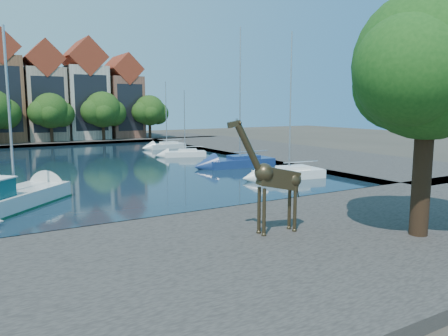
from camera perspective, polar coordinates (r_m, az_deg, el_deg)
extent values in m
plane|color=#38332B|center=(23.68, -5.84, -7.04)|extent=(160.00, 160.00, 0.00)
cube|color=black|center=(46.17, -18.54, 0.13)|extent=(38.00, 50.00, 0.08)
cube|color=#443F3B|center=(17.78, 3.92, -11.43)|extent=(50.00, 14.00, 0.50)
cube|color=#443F3B|center=(77.56, -23.64, 3.16)|extent=(60.00, 16.00, 0.50)
cube|color=#443F3B|center=(56.85, 6.88, 2.18)|extent=(14.00, 52.00, 0.50)
cylinder|color=#332114|center=(20.93, 24.44, -0.68)|extent=(0.80, 0.80, 5.50)
sphere|color=#164413|center=(20.78, 25.22, 12.15)|extent=(6.40, 6.40, 6.40)
sphere|color=#164413|center=(22.51, 27.27, 10.03)|extent=(4.80, 4.80, 4.80)
sphere|color=#164413|center=(19.10, 23.14, 11.71)|extent=(4.48, 4.48, 4.48)
cube|color=brown|center=(76.94, -26.91, 7.97)|extent=(5.39, 9.00, 13.00)
cube|color=black|center=(72.47, -26.66, 8.02)|extent=(4.40, 0.05, 9.75)
cube|color=tan|center=(77.60, -22.42, 7.67)|extent=(5.88, 9.00, 11.50)
cube|color=maroon|center=(77.93, -22.72, 12.87)|extent=(5.94, 9.18, 5.94)
cube|color=black|center=(73.18, -21.90, 7.70)|extent=(4.80, 0.05, 8.62)
cube|color=beige|center=(78.84, -17.72, 8.09)|extent=(6.37, 9.00, 12.00)
cube|color=maroon|center=(79.21, -17.96, 13.46)|extent=(6.43, 9.18, 6.43)
cube|color=black|center=(74.48, -16.92, 8.13)|extent=(5.20, 0.05, 9.00)
cube|color=brown|center=(80.58, -13.15, 7.72)|extent=(5.39, 9.00, 10.50)
cube|color=maroon|center=(80.79, -13.31, 12.31)|extent=(5.44, 9.18, 5.44)
cube|color=black|center=(76.32, -12.12, 7.73)|extent=(4.40, 0.05, 7.88)
sphere|color=#1C3E12|center=(71.75, -26.66, 6.34)|extent=(4.50, 4.50, 4.50)
cylinder|color=#332114|center=(72.29, -21.59, 4.42)|extent=(0.50, 0.50, 3.20)
sphere|color=#1C3E12|center=(72.18, -21.73, 6.97)|extent=(5.40, 5.40, 5.40)
sphere|color=#1C3E12|center=(72.76, -20.48, 6.62)|extent=(4.05, 4.05, 4.05)
sphere|color=#1C3E12|center=(71.56, -22.84, 6.69)|extent=(3.78, 3.78, 3.78)
cylinder|color=#332114|center=(73.99, -15.46, 4.78)|extent=(0.50, 0.50, 3.20)
sphere|color=#1C3E12|center=(73.88, -15.56, 7.36)|extent=(5.80, 5.80, 5.80)
sphere|color=#1C3E12|center=(74.66, -14.30, 6.97)|extent=(4.35, 4.35, 4.35)
sphere|color=#1C3E12|center=(73.09, -16.68, 7.09)|extent=(4.06, 4.06, 4.06)
cylinder|color=#332114|center=(76.50, -9.65, 5.07)|extent=(0.50, 0.50, 3.20)
sphere|color=#1C3E12|center=(76.39, -9.71, 7.43)|extent=(5.20, 5.20, 5.20)
sphere|color=#1C3E12|center=(77.25, -8.69, 7.08)|extent=(3.90, 3.90, 3.90)
sphere|color=#1C3E12|center=(75.52, -10.61, 7.20)|extent=(3.64, 3.64, 3.64)
cylinder|color=#3B301D|center=(19.30, 5.26, -5.78)|extent=(0.16, 0.16, 2.12)
cylinder|color=#3B301D|center=(19.67, 4.60, -5.50)|extent=(0.16, 0.16, 2.12)
cylinder|color=#3B301D|center=(20.15, 9.25, -5.26)|extent=(0.16, 0.16, 2.12)
cylinder|color=#3B301D|center=(20.51, 8.54, -5.00)|extent=(0.16, 0.16, 2.12)
cube|color=#3B301D|center=(19.64, 7.15, -1.35)|extent=(2.10, 0.75, 1.24)
cylinder|color=#3B301D|center=(18.69, 3.32, 2.49)|extent=(1.38, 0.43, 2.20)
cube|color=#3B301D|center=(18.28, 1.33, 5.75)|extent=(0.60, 0.24, 0.34)
cube|color=silver|center=(28.44, -27.05, -3.85)|extent=(8.75, 8.93, 1.26)
cylinder|color=#B2B2B7|center=(28.76, -26.28, 6.78)|extent=(0.16, 0.16, 9.72)
cube|color=white|center=(37.07, 8.49, -0.64)|extent=(6.24, 2.95, 0.94)
cube|color=white|center=(37.02, 8.50, -0.16)|extent=(2.81, 1.83, 0.52)
cylinder|color=#B2B2B7|center=(36.63, 8.69, 8.50)|extent=(0.12, 0.12, 11.26)
cube|color=navy|center=(43.79, 2.08, 0.86)|extent=(7.10, 2.88, 1.01)
cube|color=navy|center=(43.75, 2.08, 1.30)|extent=(3.15, 1.90, 0.56)
cylinder|color=#B2B2B7|center=(43.43, 2.13, 9.63)|extent=(0.14, 0.14, 12.79)
cube|color=white|center=(52.34, -5.12, 1.94)|extent=(5.14, 3.10, 0.82)
cube|color=white|center=(52.31, -5.13, 2.24)|extent=(2.38, 1.78, 0.45)
cylinder|color=#B2B2B7|center=(52.06, -5.18, 6.14)|extent=(0.11, 0.11, 7.22)
cube|color=silver|center=(62.45, -7.49, 2.95)|extent=(5.49, 2.40, 0.85)
cube|color=silver|center=(62.42, -7.50, 3.21)|extent=(2.45, 1.54, 0.47)
cylinder|color=#B2B2B7|center=(62.20, -7.57, 7.14)|extent=(0.11, 0.11, 8.65)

